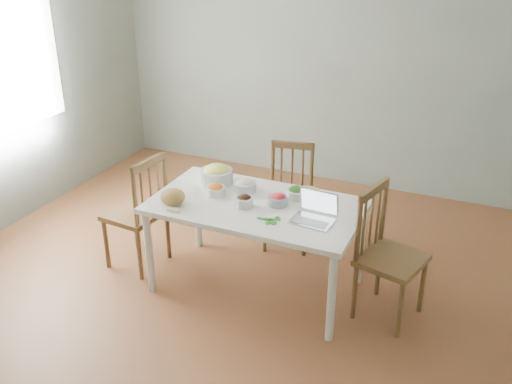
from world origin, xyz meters
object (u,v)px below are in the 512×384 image
at_px(chair_left, 135,211).
at_px(chair_right, 392,257).
at_px(bowl_squash, 217,174).
at_px(bread_boule, 173,197).
at_px(laptop, 312,209).
at_px(dining_table, 256,246).
at_px(chair_far, 288,198).

height_order(chair_left, chair_right, chair_right).
xyz_separation_m(chair_left, bowl_squash, (0.63, 0.31, 0.33)).
bearing_deg(bowl_squash, bread_boule, -103.83).
bearing_deg(laptop, bowl_squash, 163.99).
distance_m(dining_table, chair_left, 1.09).
bearing_deg(chair_right, bread_boule, 115.33).
distance_m(chair_left, bread_boule, 0.62).
relative_size(dining_table, laptop, 5.39).
bearing_deg(dining_table, bread_boule, -155.74).
distance_m(bread_boule, laptop, 1.08).
height_order(chair_far, bread_boule, chair_far).
xyz_separation_m(chair_left, bread_boule, (0.51, -0.19, 0.31)).
relative_size(chair_right, bread_boule, 5.41).
bearing_deg(bread_boule, chair_right, 11.16).
xyz_separation_m(chair_left, laptop, (1.57, -0.03, 0.35)).
distance_m(chair_right, bowl_squash, 1.56).
xyz_separation_m(dining_table, laptop, (0.49, -0.11, 0.48)).
bearing_deg(chair_far, laptop, -71.20).
xyz_separation_m(chair_left, chair_right, (2.14, 0.14, 0.00)).
height_order(dining_table, chair_right, chair_right).
distance_m(dining_table, laptop, 0.69).
bearing_deg(bowl_squash, chair_left, -154.04).
relative_size(chair_left, bowl_squash, 3.81).
distance_m(chair_right, laptop, 0.69).
relative_size(chair_far, chair_right, 0.92).
relative_size(dining_table, chair_far, 1.72).
bearing_deg(chair_left, laptop, 94.42).
height_order(chair_right, bread_boule, chair_right).
relative_size(dining_table, bread_boule, 8.56).
bearing_deg(chair_far, bread_boule, -130.97).
bearing_deg(chair_far, dining_table, -100.62).
distance_m(bread_boule, bowl_squash, 0.51).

